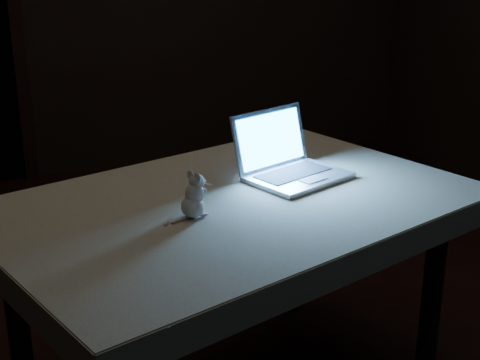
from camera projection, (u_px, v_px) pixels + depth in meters
name	position (u px, v px, depth m)	size (l,w,h in m)	color
floor	(225.00, 346.00, 2.90)	(5.00, 5.00, 0.00)	black
table	(234.00, 306.00, 2.42)	(1.47, 0.95, 0.79)	black
tablecloth	(230.00, 213.00, 2.30)	(1.57, 1.04, 0.09)	beige
laptop	(300.00, 148.00, 2.43)	(0.34, 0.30, 0.23)	#BBBBC0
plush_mouse	(192.00, 195.00, 2.12)	(0.11, 0.11, 0.14)	silver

